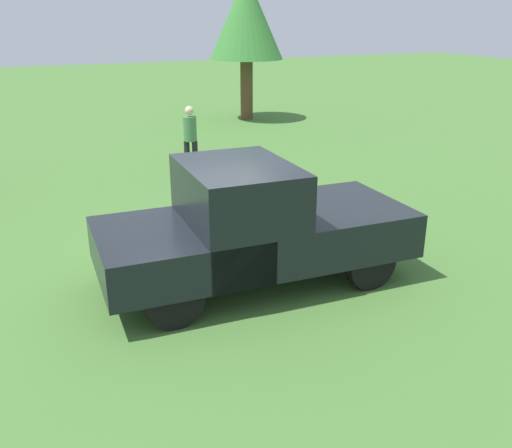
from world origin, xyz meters
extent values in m
plane|color=#477533|center=(0.00, 0.00, 0.00)|extent=(80.00, 80.00, 0.00)
cylinder|color=black|center=(1.89, 0.01, 0.38)|extent=(0.76, 0.22, 0.76)
cylinder|color=black|center=(1.82, -1.59, 0.38)|extent=(0.76, 0.22, 0.76)
cylinder|color=black|center=(-0.97, 0.14, 0.38)|extent=(0.76, 0.22, 0.76)
cylinder|color=black|center=(-1.04, -1.46, 0.38)|extent=(0.76, 0.22, 0.76)
cube|color=black|center=(1.76, -0.79, 0.72)|extent=(1.87, 1.98, 0.64)
cube|color=black|center=(0.15, -0.71, 1.10)|extent=(1.52, 1.96, 1.40)
cube|color=slate|center=(0.15, -0.71, 1.54)|extent=(1.30, 1.80, 0.48)
cube|color=black|center=(-0.74, -0.67, 0.70)|extent=(2.23, 2.00, 0.60)
cube|color=silver|center=(2.60, -0.83, 0.46)|extent=(0.20, 1.83, 0.16)
cylinder|color=black|center=(1.43, 5.55, 0.39)|extent=(0.14, 0.14, 0.79)
cylinder|color=black|center=(1.62, 5.47, 0.39)|extent=(0.14, 0.14, 0.79)
cylinder|color=#477F4C|center=(1.52, 5.51, 1.09)|extent=(0.42, 0.42, 0.59)
sphere|color=beige|center=(1.52, 5.51, 1.53)|extent=(0.21, 0.21, 0.21)
cylinder|color=brown|center=(5.86, 11.89, 1.09)|extent=(0.46, 0.46, 2.18)
cone|color=#3D8438|center=(5.86, 11.89, 3.64)|extent=(2.66, 2.66, 2.92)
camera|label=1|loc=(-2.69, -7.47, 3.69)|focal=39.09mm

